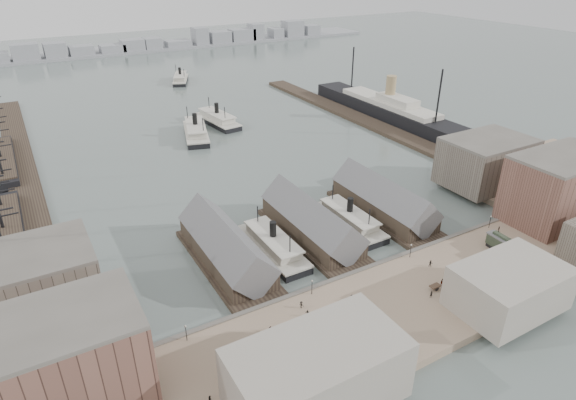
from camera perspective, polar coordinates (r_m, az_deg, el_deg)
ground at (r=125.90m, az=6.90°, el=-7.86°), size 900.00×900.00×0.00m
quay at (r=113.42m, az=13.03°, el=-12.35°), size 180.00×30.00×2.00m
seawall at (r=121.95m, az=8.39°, el=-8.61°), size 180.00×1.20×2.30m
west_wharf at (r=194.59m, az=-28.87°, el=2.23°), size 10.00×220.00×1.60m
east_wharf at (r=233.46m, az=9.39°, el=9.11°), size 10.00×180.00×1.60m
ferry_shed_west at (r=124.79m, az=-7.39°, el=-5.68°), size 14.00×42.00×12.60m
ferry_shed_center at (r=135.01m, az=2.79°, el=-2.72°), size 14.00×42.00×12.60m
ferry_shed_east at (r=149.11m, az=11.25°, el=-0.18°), size 14.00×42.00×12.60m
warehouse_west_front at (r=92.31m, az=-26.82°, el=-17.78°), size 32.00×18.00×18.00m
warehouse_west_back at (r=117.53m, az=-28.07°, el=-8.85°), size 26.00×20.00×14.00m
warehouse_east_front at (r=159.18m, az=29.41°, el=1.20°), size 30.00×18.00×19.00m
warehouse_east_back at (r=174.83m, az=22.38°, el=4.17°), size 28.00×20.00×15.00m
street_bldg_center at (r=117.00m, az=24.73°, el=-9.40°), size 24.00×16.00×10.00m
street_bldg_west at (r=87.50m, az=3.47°, el=-19.80°), size 30.00×16.00×12.00m
lamp_post_far_w at (r=101.83m, az=-12.02°, el=-14.84°), size 0.44×0.44×3.92m
lamp_post_near_w at (r=111.41m, az=2.87°, el=-9.94°), size 0.44×0.44×3.92m
lamp_post_near_e at (r=127.50m, az=14.36°, el=-5.57°), size 0.44×0.44×3.92m
lamp_post_far_e at (r=147.98m, az=22.87°, el=-2.14°), size 0.44×0.44×3.92m
far_shore at (r=425.29m, az=-22.10°, el=16.13°), size 500.00×40.00×15.72m
ferry_docked_west at (r=129.47m, az=-1.77°, el=-5.33°), size 8.33×27.78×9.92m
ferry_docked_east at (r=142.52m, az=7.26°, el=-2.28°), size 8.23×27.43×9.80m
ferry_open_near at (r=216.09m, az=-10.86°, el=8.02°), size 17.70×32.82×11.23m
ferry_open_mid at (r=231.54m, az=-8.38°, el=9.48°), size 12.61×30.98×10.75m
ferry_open_far at (r=316.72m, az=-12.63°, el=13.87°), size 17.72×27.69×9.53m
sailing_ship_near at (r=148.43m, az=-30.45°, el=-4.64°), size 9.68×66.66×39.78m
sailing_ship_mid at (r=210.74m, az=-30.80°, el=4.07°), size 9.01×52.04×37.03m
ocean_steamer at (r=242.20m, az=11.88°, el=10.46°), size 14.12×103.21×20.64m
tram at (r=137.43m, az=24.42°, el=-5.11°), size 3.42×11.41×4.02m
horse_cart_left at (r=102.11m, az=-2.59°, el=-15.45°), size 4.46×3.89×1.52m
horse_cart_center at (r=105.50m, az=8.01°, el=-14.04°), size 4.75×3.60×1.63m
horse_cart_right at (r=119.97m, az=17.69°, el=-9.48°), size 4.59×1.59×1.58m
pedestrian_0 at (r=97.89m, az=-16.68°, el=-19.22°), size 0.68×0.71×1.58m
pedestrian_1 at (r=91.62m, az=-9.22°, el=-22.26°), size 0.65×0.81×1.61m
pedestrian_2 at (r=108.61m, az=1.59°, el=-12.29°), size 1.12×1.28×1.72m
pedestrian_3 at (r=100.16m, az=3.93°, el=-16.48°), size 0.96×1.02×1.69m
pedestrian_4 at (r=111.31m, az=7.51°, el=-11.45°), size 0.70×0.91×1.66m
pedestrian_5 at (r=116.03m, az=16.62°, el=-10.66°), size 0.76×0.66×1.75m
pedestrian_6 at (r=126.20m, az=16.55°, el=-7.24°), size 1.12×1.07×1.83m
pedestrian_7 at (r=132.72m, az=24.37°, el=-6.88°), size 1.28×1.34×1.83m
pedestrian_8 at (r=148.05m, az=23.72°, el=-3.16°), size 1.00×0.77×1.59m
pedestrian_10 at (r=106.44m, az=2.32°, el=-13.27°), size 1.07×0.95×1.74m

